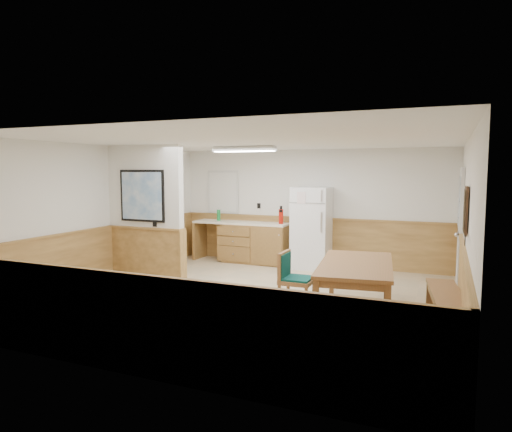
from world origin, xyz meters
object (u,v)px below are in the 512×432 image
at_px(refrigerator, 312,228).
at_px(fire_extinguisher, 281,216).
at_px(soap_bottle, 219,215).
at_px(dining_table, 356,269).
at_px(dining_bench, 447,302).
at_px(dining_chair, 291,276).

bearing_deg(refrigerator, fire_extinguisher, 176.36).
xyz_separation_m(fire_extinguisher, soap_bottle, (-1.54, 0.06, -0.05)).
bearing_deg(refrigerator, dining_table, -63.62).
distance_m(dining_table, fire_extinguisher, 3.59).
relative_size(dining_table, dining_bench, 1.16).
bearing_deg(dining_table, dining_chair, 176.32).
height_order(refrigerator, dining_table, refrigerator).
height_order(dining_bench, dining_chair, dining_chair).
xyz_separation_m(refrigerator, dining_table, (1.45, -2.81, -0.19)).
relative_size(refrigerator, soap_bottle, 6.78).
height_order(refrigerator, dining_bench, refrigerator).
bearing_deg(soap_bottle, refrigerator, -2.40).
distance_m(dining_table, dining_bench, 1.25).
relative_size(refrigerator, dining_chair, 2.00).
xyz_separation_m(dining_bench, dining_chair, (-2.14, 0.02, 0.15)).
bearing_deg(dining_chair, fire_extinguisher, 112.26).
bearing_deg(fire_extinguisher, dining_chair, -48.45).
bearing_deg(dining_chair, soap_bottle, 132.57).
relative_size(dining_table, fire_extinguisher, 5.34).
distance_m(dining_bench, fire_extinguisher, 4.50).
bearing_deg(soap_bottle, fire_extinguisher, -2.26).
bearing_deg(dining_table, fire_extinguisher, 119.70).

